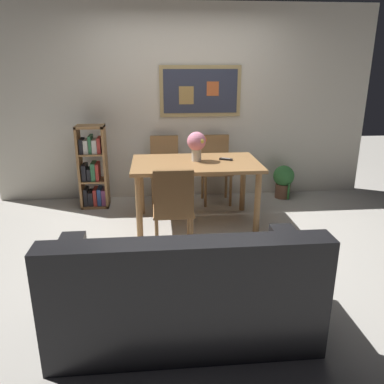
% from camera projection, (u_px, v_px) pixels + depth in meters
% --- Properties ---
extents(ground_plane, '(12.00, 12.00, 0.00)m').
position_uv_depth(ground_plane, '(196.00, 243.00, 4.17)').
color(ground_plane, '#B7B2A8').
extents(wall_back_with_painting, '(5.20, 0.14, 2.60)m').
position_uv_depth(wall_back_with_painting, '(184.00, 104.00, 5.33)').
color(wall_back_with_painting, silver).
rests_on(wall_back_with_painting, ground_plane).
extents(dining_table, '(1.47, 0.90, 0.76)m').
position_uv_depth(dining_table, '(196.00, 170.00, 4.51)').
color(dining_table, '#9E7042').
rests_on(dining_table, ground_plane).
extents(dining_chair_far_left, '(0.40, 0.41, 0.91)m').
position_uv_depth(dining_chair_far_left, '(165.00, 164.00, 5.26)').
color(dining_chair_far_left, '#9E7042').
rests_on(dining_chair_far_left, ground_plane).
extents(dining_chair_near_left, '(0.40, 0.41, 0.91)m').
position_uv_depth(dining_chair_near_left, '(173.00, 204.00, 3.77)').
color(dining_chair_near_left, '#9E7042').
rests_on(dining_chair_near_left, ground_plane).
extents(dining_chair_far_right, '(0.40, 0.41, 0.91)m').
position_uv_depth(dining_chair_far_right, '(216.00, 163.00, 5.32)').
color(dining_chair_far_right, '#9E7042').
rests_on(dining_chair_far_right, ground_plane).
extents(leather_couch, '(1.80, 0.84, 0.84)m').
position_uv_depth(leather_couch, '(183.00, 295.00, 2.70)').
color(leather_couch, black).
rests_on(leather_couch, ground_plane).
extents(bookshelf, '(0.36, 0.28, 1.09)m').
position_uv_depth(bookshelf, '(93.00, 170.00, 5.11)').
color(bookshelf, '#9E7042').
rests_on(bookshelf, ground_plane).
extents(potted_ivy, '(0.30, 0.30, 0.49)m').
position_uv_depth(potted_ivy, '(284.00, 180.00, 5.52)').
color(potted_ivy, brown).
rests_on(potted_ivy, ground_plane).
extents(flower_vase, '(0.23, 0.22, 0.34)m').
position_uv_depth(flower_vase, '(197.00, 143.00, 4.47)').
color(flower_vase, beige).
rests_on(flower_vase, dining_table).
extents(tv_remote, '(0.16, 0.11, 0.02)m').
position_uv_depth(tv_remote, '(226.00, 159.00, 4.56)').
color(tv_remote, black).
rests_on(tv_remote, dining_table).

